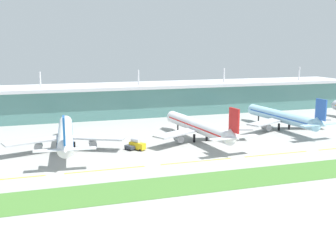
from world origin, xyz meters
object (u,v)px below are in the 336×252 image
Objects in this scene: airliner_near_middle at (66,135)px; fuel_truck at (137,144)px; airliner_far_middle at (283,117)px; airliner_center at (199,127)px; pushback_tug at (130,147)px.

fuel_truck is at bearing -16.97° from airliner_near_middle.
airliner_far_middle is at bearing 4.55° from airliner_near_middle.
fuel_truck is (27.98, -8.54, -4.19)m from airliner_near_middle.
airliner_far_middle is 8.44× the size of fuel_truck.
airliner_center is 13.05× the size of pushback_tug.
airliner_center is at bearing 10.81° from pushback_tug.
airliner_far_middle is at bearing 11.67° from airliner_center.
airliner_center is at bearing -1.68° from airliner_near_middle.
airliner_center reaches higher than pushback_tug.
airliner_near_middle is 9.05× the size of fuel_truck.
pushback_tug is (-83.34, -16.69, -5.35)m from airliner_far_middle.
airliner_far_middle reaches higher than pushback_tug.
airliner_center is (58.32, -1.71, -0.00)m from airliner_near_middle.
airliner_near_middle is 29.55m from fuel_truck.
airliner_near_middle is at bearing -175.45° from airliner_far_middle.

